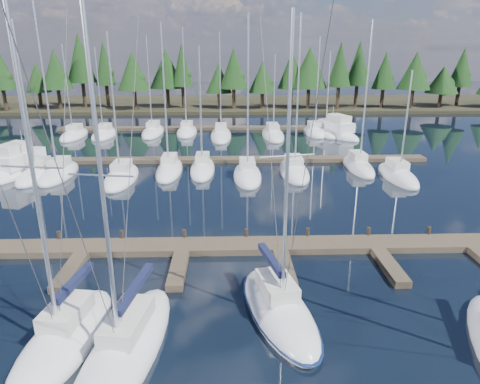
{
  "coord_description": "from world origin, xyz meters",
  "views": [
    {
      "loc": [
        2.83,
        -6.35,
        11.98
      ],
      "look_at": [
        3.68,
        22.0,
        2.42
      ],
      "focal_mm": 32.0,
      "sensor_mm": 36.0,
      "label": 1
    }
  ],
  "objects_px": {
    "main_dock": "(182,251)",
    "front_sailboat_4": "(279,309)",
    "front_sailboat_2": "(65,338)",
    "motor_yacht_left": "(19,168)",
    "front_sailboat_3": "(125,349)",
    "motor_yacht_right": "(336,132)"
  },
  "relations": [
    {
      "from": "main_dock",
      "to": "front_sailboat_4",
      "type": "height_order",
      "value": "front_sailboat_4"
    },
    {
      "from": "main_dock",
      "to": "front_sailboat_2",
      "type": "height_order",
      "value": "front_sailboat_2"
    },
    {
      "from": "front_sailboat_4",
      "to": "motor_yacht_left",
      "type": "distance_m",
      "value": 34.28
    },
    {
      "from": "front_sailboat_3",
      "to": "motor_yacht_right",
      "type": "distance_m",
      "value": 50.14
    },
    {
      "from": "front_sailboat_3",
      "to": "motor_yacht_left",
      "type": "distance_m",
      "value": 32.38
    },
    {
      "from": "front_sailboat_4",
      "to": "motor_yacht_left",
      "type": "xyz_separation_m",
      "value": [
        -23.42,
        25.03,
        0.25
      ]
    },
    {
      "from": "motor_yacht_left",
      "to": "front_sailboat_2",
      "type": "bearing_deg",
      "value": -62.36
    },
    {
      "from": "front_sailboat_2",
      "to": "front_sailboat_3",
      "type": "distance_m",
      "value": 2.83
    },
    {
      "from": "main_dock",
      "to": "motor_yacht_right",
      "type": "bearing_deg",
      "value": 63.38
    },
    {
      "from": "main_dock",
      "to": "motor_yacht_right",
      "type": "distance_m",
      "value": 41.32
    },
    {
      "from": "main_dock",
      "to": "front_sailboat_2",
      "type": "distance_m",
      "value": 9.24
    },
    {
      "from": "front_sailboat_2",
      "to": "main_dock",
      "type": "bearing_deg",
      "value": 63.33
    },
    {
      "from": "main_dock",
      "to": "motor_yacht_left",
      "type": "distance_m",
      "value": 26.06
    },
    {
      "from": "front_sailboat_4",
      "to": "motor_yacht_right",
      "type": "height_order",
      "value": "front_sailboat_4"
    },
    {
      "from": "motor_yacht_left",
      "to": "motor_yacht_right",
      "type": "height_order",
      "value": "motor_yacht_left"
    },
    {
      "from": "front_sailboat_4",
      "to": "motor_yacht_left",
      "type": "relative_size",
      "value": 1.34
    },
    {
      "from": "front_sailboat_4",
      "to": "motor_yacht_right",
      "type": "distance_m",
      "value": 45.35
    },
    {
      "from": "front_sailboat_2",
      "to": "motor_yacht_left",
      "type": "bearing_deg",
      "value": 117.64
    },
    {
      "from": "main_dock",
      "to": "front_sailboat_4",
      "type": "xyz_separation_m",
      "value": [
        5.19,
        -6.41,
        0.09
      ]
    },
    {
      "from": "motor_yacht_right",
      "to": "main_dock",
      "type": "bearing_deg",
      "value": -116.62
    },
    {
      "from": "front_sailboat_3",
      "to": "motor_yacht_left",
      "type": "xyz_separation_m",
      "value": [
        -16.8,
        27.68,
        0.26
      ]
    },
    {
      "from": "motor_yacht_left",
      "to": "motor_yacht_right",
      "type": "relative_size",
      "value": 1.01
    }
  ]
}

